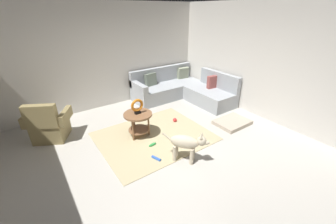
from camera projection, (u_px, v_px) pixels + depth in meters
ground_plane at (167, 157)px, 3.99m from camera, size 6.00×6.00×0.10m
wall_back at (103, 57)px, 5.52m from camera, size 6.00×0.12×2.70m
wall_right at (269, 64)px, 4.89m from camera, size 0.12×6.00×2.70m
area_rug at (154, 136)px, 4.56m from camera, size 2.30×1.90×0.01m
sectional_couch at (183, 90)px, 6.34m from camera, size 2.20×2.25×0.88m
armchair at (49, 126)px, 4.34m from camera, size 0.99×0.91×0.88m
side_table at (138, 119)px, 4.41m from camera, size 0.60×0.60×0.54m
torus_sculpture at (137, 106)px, 4.28m from camera, size 0.28×0.08×0.33m
dog_bed_mat at (232, 122)px, 5.03m from camera, size 0.80×0.60×0.09m
dog at (187, 143)px, 3.67m from camera, size 0.57×0.70×0.63m
dog_toy_ball at (175, 120)px, 5.13m from camera, size 0.10×0.10×0.10m
dog_toy_rope at (156, 158)px, 3.85m from camera, size 0.11×0.20×0.05m
dog_toy_bone at (153, 145)px, 4.23m from camera, size 0.18×0.08×0.06m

